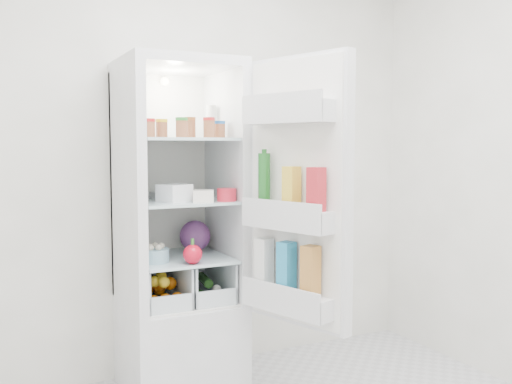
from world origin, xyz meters
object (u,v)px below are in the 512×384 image
refrigerator (177,269)px  red_cabbage (195,236)px  mushroom_bowl (155,256)px  fridge_door (295,199)px

refrigerator → red_cabbage: size_ratio=10.30×
refrigerator → red_cabbage: 0.22m
mushroom_bowl → refrigerator: bearing=41.8°
refrigerator → fridge_door: (0.39, -0.62, 0.43)m
refrigerator → fridge_door: size_ratio=1.38×
mushroom_bowl → fridge_door: 0.80m
red_cabbage → mushroom_bowl: (-0.30, -0.21, -0.05)m
fridge_door → refrigerator: bearing=14.4°
red_cabbage → mushroom_bowl: bearing=-145.3°
red_cabbage → mushroom_bowl: red_cabbage is taller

